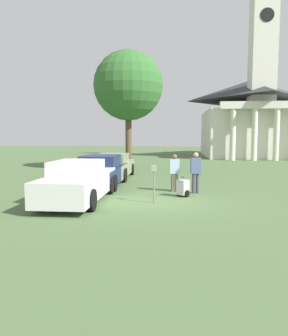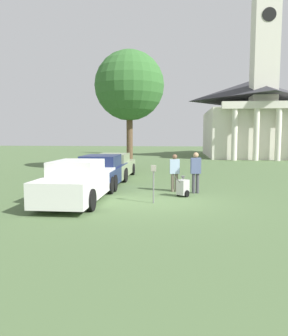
% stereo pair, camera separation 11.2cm
% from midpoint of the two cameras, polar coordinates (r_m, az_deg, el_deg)
% --- Properties ---
extents(ground_plane, '(120.00, 120.00, 0.00)m').
position_cam_midpoint_polar(ground_plane, '(12.43, 3.05, -5.80)').
color(ground_plane, '#4C663D').
extents(parked_car_white, '(2.00, 5.18, 1.55)m').
position_cam_midpoint_polar(parked_car_white, '(12.56, -11.08, -2.40)').
color(parked_car_white, silver).
rests_on(parked_car_white, ground_plane).
extents(parked_car_navy, '(2.02, 5.03, 1.51)m').
position_cam_midpoint_polar(parked_car_navy, '(16.17, -7.15, -0.62)').
color(parked_car_navy, '#19234C').
rests_on(parked_car_navy, ground_plane).
extents(parked_car_sage, '(2.01, 5.30, 1.42)m').
position_cam_midpoint_polar(parked_car_sage, '(18.97, -5.16, 0.24)').
color(parked_car_sage, gray).
rests_on(parked_car_sage, ground_plane).
extents(parking_meter, '(0.18, 0.09, 1.40)m').
position_cam_midpoint_polar(parking_meter, '(11.91, 1.94, -1.57)').
color(parking_meter, slate).
rests_on(parking_meter, ground_plane).
extents(person_worker, '(0.44, 0.27, 1.65)m').
position_cam_midpoint_polar(person_worker, '(14.42, 5.58, -0.44)').
color(person_worker, '#665B4C').
rests_on(person_worker, ground_plane).
extents(person_supervisor, '(0.45, 0.28, 1.76)m').
position_cam_midpoint_polar(person_supervisor, '(14.14, 9.22, -0.34)').
color(person_supervisor, '#3F3F47').
rests_on(person_supervisor, ground_plane).
extents(equipment_cart, '(0.73, 0.92, 1.00)m').
position_cam_midpoint_polar(equipment_cart, '(13.38, 7.01, -3.32)').
color(equipment_cart, '#B2B2AD').
rests_on(equipment_cart, ground_plane).
extents(church, '(10.49, 13.94, 22.68)m').
position_cam_midpoint_polar(church, '(40.31, 18.53, 9.25)').
color(church, silver).
rests_on(church, ground_plane).
extents(shade_tree, '(4.86, 4.86, 8.36)m').
position_cam_midpoint_polar(shade_tree, '(23.62, -2.42, 14.09)').
color(shade_tree, brown).
rests_on(shade_tree, ground_plane).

